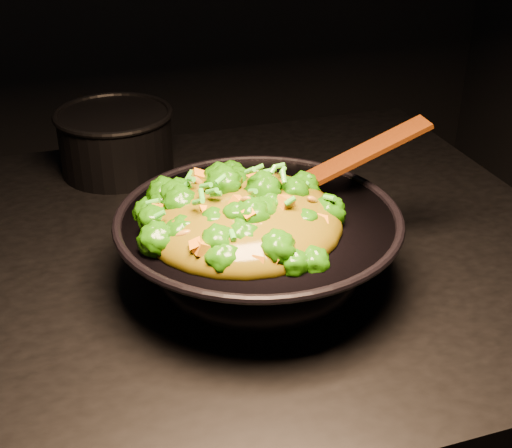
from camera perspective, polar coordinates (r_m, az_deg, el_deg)
name	(u,v)px	position (r m, az deg, el deg)	size (l,w,h in m)	color
wok	(258,251)	(0.96, 0.19, -2.18)	(0.37, 0.37, 0.10)	black
stir_fry	(242,194)	(0.90, -1.16, 2.44)	(0.26, 0.26, 0.09)	#1C5A06
spatula	(344,163)	(1.00, 7.04, 4.88)	(0.26, 0.04, 0.01)	#361708
back_pot	(116,141)	(1.31, -11.15, 6.53)	(0.20, 0.20, 0.11)	black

